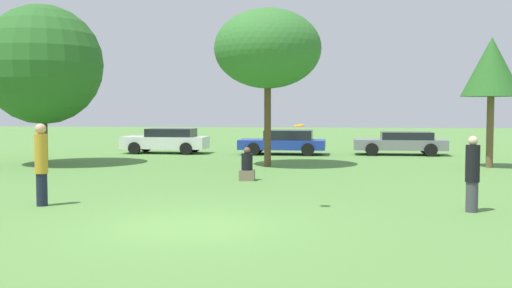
% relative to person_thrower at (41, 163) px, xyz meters
% --- Properties ---
extents(ground_plane, '(120.00, 120.00, 0.00)m').
position_rel_person_thrower_xyz_m(ground_plane, '(3.98, -1.95, -1.01)').
color(ground_plane, '#54843D').
extents(person_thrower, '(0.30, 0.30, 1.93)m').
position_rel_person_thrower_xyz_m(person_thrower, '(0.00, 0.00, 0.00)').
color(person_thrower, '#191E33').
rests_on(person_thrower, ground).
extents(person_catcher, '(0.31, 0.31, 1.68)m').
position_rel_person_thrower_xyz_m(person_catcher, '(9.81, 0.22, -0.16)').
color(person_catcher, '#3F3F47').
rests_on(person_catcher, ground).
extents(frisbee, '(0.25, 0.25, 0.08)m').
position_rel_person_thrower_xyz_m(frisbee, '(6.00, 0.11, 0.89)').
color(frisbee, orange).
extents(bystander_sitting, '(0.48, 0.40, 1.06)m').
position_rel_person_thrower_xyz_m(bystander_sitting, '(4.19, 5.36, -0.58)').
color(bystander_sitting, '#726651').
rests_on(bystander_sitting, ground).
extents(tree_0, '(4.78, 4.78, 6.43)m').
position_rel_person_thrower_xyz_m(tree_0, '(-4.60, 9.67, 3.02)').
color(tree_0, brown).
rests_on(tree_0, ground).
extents(tree_1, '(4.18, 4.18, 6.16)m').
position_rel_person_thrower_xyz_m(tree_1, '(4.44, 9.95, 3.59)').
color(tree_1, brown).
rests_on(tree_1, ground).
extents(tree_2, '(2.27, 2.27, 5.01)m').
position_rel_person_thrower_xyz_m(tree_2, '(13.00, 10.42, 2.82)').
color(tree_2, brown).
rests_on(tree_2, ground).
extents(parked_car_white, '(4.31, 2.08, 1.26)m').
position_rel_person_thrower_xyz_m(parked_car_white, '(-1.27, 16.25, -0.35)').
color(parked_car_white, silver).
rests_on(parked_car_white, ground).
extents(parked_car_blue, '(4.30, 2.17, 1.21)m').
position_rel_person_thrower_xyz_m(parked_car_blue, '(4.74, 16.13, -0.37)').
color(parked_car_blue, '#1E389E').
rests_on(parked_car_blue, ground).
extents(parked_car_grey, '(4.48, 1.99, 1.13)m').
position_rel_person_thrower_xyz_m(parked_car_grey, '(10.47, 16.43, -0.40)').
color(parked_car_grey, slate).
rests_on(parked_car_grey, ground).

